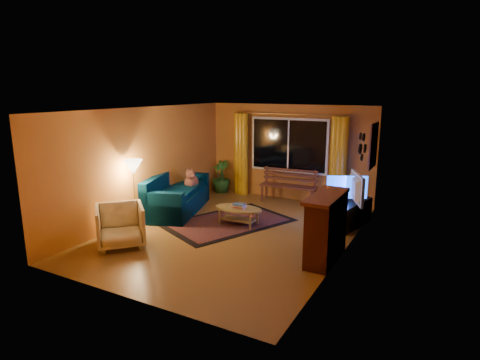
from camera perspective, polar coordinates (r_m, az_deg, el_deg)
The scene contains 22 objects.
floor at distance 8.30m, azimuth -1.00°, elevation -7.56°, with size 4.50×6.00×0.02m, color brown.
ceiling at distance 7.79m, azimuth -1.07°, elevation 10.09°, with size 4.50×6.00×0.02m, color white.
wall_back at distance 10.63m, azimuth 6.99°, elevation 3.90°, with size 4.50×0.02×2.50m, color #C47730.
wall_left at distance 9.26m, azimuth -13.32°, elevation 2.32°, with size 0.02×6.00×2.50m, color #C47730.
wall_right at distance 7.14m, azimuth 14.96°, elevation -0.82°, with size 0.02×6.00×2.50m, color #C47730.
window at distance 10.55m, azimuth 6.89°, elevation 4.93°, with size 2.00×0.02×1.30m, color black.
curtain_rod at distance 10.43m, azimuth 6.91°, elevation 9.26°, with size 0.03×0.03×3.20m, color #BF8C3F.
curtain_left at distance 11.10m, azimuth 0.22°, elevation 3.69°, with size 0.36×0.36×2.24m, color gold.
curtain_right at distance 10.12m, azimuth 13.82°, elevation 2.43°, with size 0.36×0.36×2.24m, color gold.
bench at distance 10.46m, azimuth 6.84°, elevation -2.03°, with size 1.46×0.43×0.44m, color #4D2519.
potted_plant at distance 11.40m, azimuth -2.71°, elevation 0.50°, with size 0.51×0.51×0.91m, color #235B1E.
sofa at distance 9.70m, azimuth -8.88°, elevation -1.80°, with size 0.97×2.27×0.92m, color #011F37.
dog at distance 10.01m, azimuth -6.93°, elevation 0.10°, with size 0.32×0.44×0.48m, color #934F40, non-canonical shape.
armchair at distance 7.82m, azimuth -16.67°, elevation -5.98°, with size 0.84×0.79×0.86m, color beige.
floor_lamp at distance 8.71m, azimuth -14.77°, elevation -1.95°, with size 0.24×0.24×1.45m, color #BF8C3F.
rug at distance 8.90m, azimuth -1.74°, elevation -6.01°, with size 1.69×2.67×0.02m, color #642402.
coffee_table at distance 8.71m, azimuth -0.20°, elevation -5.17°, with size 1.06×1.06×0.38m, color olive.
tv_console at distance 8.93m, azimuth 15.38°, elevation -4.66°, with size 0.43×1.29×0.54m, color black.
television at distance 8.78m, azimuth 15.61°, elevation -1.06°, with size 1.07×0.14×0.62m, color black.
fireplace at distance 7.02m, azimuth 12.17°, elevation -6.88°, with size 0.40×1.20×1.10m, color maroon.
mirror_cluster at distance 8.31m, azimuth 17.00°, elevation 4.78°, with size 0.06×0.60×0.56m, color black, non-canonical shape.
painting at distance 9.44m, azimuth 18.43°, elevation 4.67°, with size 0.04×0.76×0.96m, color #E15A27.
Camera 1 is at (3.83, -6.77, 2.88)m, focal length 30.00 mm.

